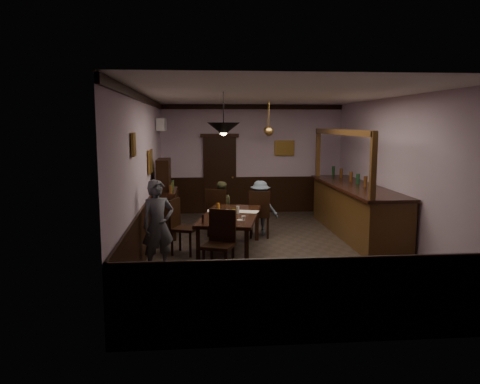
{
  "coord_description": "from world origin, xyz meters",
  "views": [
    {
      "loc": [
        -1.46,
        -8.89,
        2.46
      ],
      "look_at": [
        -0.68,
        0.08,
        1.15
      ],
      "focal_mm": 35.0,
      "sensor_mm": 36.0,
      "label": 1
    }
  ],
  "objects": [
    {
      "name": "dining_table",
      "position": [
        -0.88,
        -0.12,
        0.69
      ],
      "size": [
        1.43,
        2.36,
        0.75
      ],
      "rotation": [
        0.0,
        0.0,
        -0.21
      ],
      "color": "black",
      "rests_on": "ground"
    },
    {
      "name": "picture_left_large",
      "position": [
        -2.46,
        0.8,
        1.7
      ],
      "size": [
        0.04,
        0.62,
        0.48
      ],
      "color": "olive",
      "rests_on": "ground"
    },
    {
      "name": "pastry_ring_a",
      "position": [
        -1.09,
        -0.62,
        0.79
      ],
      "size": [
        0.13,
        0.13,
        0.04
      ],
      "primitive_type": "torus",
      "color": "#C68C47",
      "rests_on": "pastry_plate"
    },
    {
      "name": "newspaper_right",
      "position": [
        -0.53,
        0.1,
        0.75
      ],
      "size": [
        0.49,
        0.41,
        0.01
      ],
      "primitive_type": "cube",
      "rotation": [
        0.0,
        0.0,
        -0.31
      ],
      "color": "silver",
      "rests_on": "dining_table"
    },
    {
      "name": "pendant_brass_far",
      "position": [
        0.3,
        3.14,
        2.3
      ],
      "size": [
        0.2,
        0.2,
        0.81
      ],
      "color": "#BF8C3F",
      "rests_on": "ground"
    },
    {
      "name": "chair_side",
      "position": [
        -1.83,
        -0.11,
        0.58
      ],
      "size": [
        0.59,
        0.59,
        1.06
      ],
      "rotation": [
        0.0,
        0.0,
        1.2
      ],
      "color": "black",
      "rests_on": "ground"
    },
    {
      "name": "coffee_cup",
      "position": [
        -0.69,
        -0.73,
        0.8
      ],
      "size": [
        0.09,
        0.09,
        0.07
      ],
      "primitive_type": "imported",
      "rotation": [
        0.0,
        0.0,
        -0.21
      ],
      "color": "white",
      "rests_on": "saucer"
    },
    {
      "name": "soda_can",
      "position": [
        -0.82,
        -0.26,
        0.81
      ],
      "size": [
        0.07,
        0.07,
        0.12
      ],
      "primitive_type": "cylinder",
      "color": "#FFF115",
      "rests_on": "dining_table"
    },
    {
      "name": "door_back",
      "position": [
        -0.9,
        3.95,
        1.05
      ],
      "size": [
        0.9,
        0.06,
        2.1
      ],
      "primitive_type": "cube",
      "color": "black",
      "rests_on": "ground"
    },
    {
      "name": "picture_left_small",
      "position": [
        -2.46,
        -1.6,
        2.15
      ],
      "size": [
        0.04,
        0.28,
        0.36
      ],
      "color": "olive",
      "rests_on": "ground"
    },
    {
      "name": "beer_glass",
      "position": [
        -1.1,
        0.01,
        0.85
      ],
      "size": [
        0.06,
        0.06,
        0.2
      ],
      "primitive_type": "cylinder",
      "color": "#BF721E",
      "rests_on": "dining_table"
    },
    {
      "name": "pepper_mill",
      "position": [
        -1.41,
        -0.82,
        0.82
      ],
      "size": [
        0.04,
        0.04,
        0.14
      ],
      "primitive_type": "cylinder",
      "color": "black",
      "rests_on": "dining_table"
    },
    {
      "name": "person_standing",
      "position": [
        -2.16,
        -1.13,
        0.77
      ],
      "size": [
        0.67,
        0.58,
        1.55
      ],
      "primitive_type": "imported",
      "rotation": [
        0.0,
        0.0,
        0.45
      ],
      "color": "#4D4F59",
      "rests_on": "ground"
    },
    {
      "name": "person_seated_right",
      "position": [
        -0.12,
        1.3,
        0.61
      ],
      "size": [
        0.88,
        0.65,
        1.22
      ],
      "primitive_type": "imported",
      "rotation": [
        0.0,
        0.0,
        2.87
      ],
      "color": "#4C596D",
      "rests_on": "ground"
    },
    {
      "name": "pastry_ring_b",
      "position": [
        -0.97,
        -0.64,
        0.79
      ],
      "size": [
        0.13,
        0.13,
        0.04
      ],
      "primitive_type": "torus",
      "color": "#C68C47",
      "rests_on": "pastry_plate"
    },
    {
      "name": "pastry_plate",
      "position": [
        -1.01,
        -0.65,
        0.76
      ],
      "size": [
        0.22,
        0.22,
        0.01
      ],
      "primitive_type": "cylinder",
      "color": "white",
      "rests_on": "dining_table"
    },
    {
      "name": "napkin",
      "position": [
        -0.98,
        -0.31,
        0.75
      ],
      "size": [
        0.18,
        0.18,
        0.0
      ],
      "primitive_type": "cube",
      "rotation": [
        0.0,
        0.0,
        -0.21
      ],
      "color": "#FFD15D",
      "rests_on": "dining_table"
    },
    {
      "name": "saucer",
      "position": [
        -0.73,
        -0.71,
        0.76
      ],
      "size": [
        0.15,
        0.15,
        0.01
      ],
      "primitive_type": "cylinder",
      "color": "white",
      "rests_on": "dining_table"
    },
    {
      "name": "water_glass",
      "position": [
        -0.73,
        -0.08,
        0.82
      ],
      "size": [
        0.06,
        0.06,
        0.15
      ],
      "primitive_type": "cylinder",
      "color": "silver",
      "rests_on": "dining_table"
    },
    {
      "name": "chair_near",
      "position": [
        -1.13,
        -1.41,
        0.58
      ],
      "size": [
        0.6,
        0.6,
        1.07
      ],
      "rotation": [
        0.0,
        0.0,
        -0.38
      ],
      "color": "black",
      "rests_on": "ground"
    },
    {
      "name": "chair_far_right",
      "position": [
        -0.17,
        1.02,
        0.57
      ],
      "size": [
        0.52,
        0.52,
        1.04
      ],
      "rotation": [
        0.0,
        0.0,
        2.98
      ],
      "color": "black",
      "rests_on": "ground"
    },
    {
      "name": "picture_back",
      "position": [
        0.9,
        3.96,
        1.8
      ],
      "size": [
        0.55,
        0.04,
        0.42
      ],
      "color": "olive",
      "rests_on": "ground"
    },
    {
      "name": "person_seated_left",
      "position": [
        -1.0,
        1.49,
        0.59
      ],
      "size": [
        0.58,
        0.46,
        1.19
      ],
      "primitive_type": "imported",
      "rotation": [
        0.0,
        0.0,
        3.15
      ],
      "color": "#4A4A2C",
      "rests_on": "ground"
    },
    {
      "name": "bar_counter",
      "position": [
        1.99,
        1.11,
        0.59
      ],
      "size": [
        0.97,
        4.18,
        2.35
      ],
      "color": "#4B2E14",
      "rests_on": "ground"
    },
    {
      "name": "chair_far_left",
      "position": [
        -1.07,
        1.21,
        0.58
      ],
      "size": [
        0.6,
        0.6,
        1.07
      ],
      "rotation": [
        0.0,
        0.0,
        2.77
      ],
      "color": "black",
      "rests_on": "ground"
    },
    {
      "name": "sideboard",
      "position": [
        -2.21,
        1.51,
        0.68
      ],
      "size": [
        0.46,
        1.29,
        1.7
      ],
      "color": "black",
      "rests_on": "ground"
    },
    {
      "name": "room",
      "position": [
        0.0,
        0.0,
        1.5
      ],
      "size": [
        5.01,
        8.01,
        3.01
      ],
      "color": "#2D2621",
      "rests_on": "ground"
    },
    {
      "name": "newspaper_left",
      "position": [
        -1.1,
        0.25,
        0.75
      ],
      "size": [
        0.44,
        0.33,
        0.01
      ],
      "primitive_type": "cube",
      "rotation": [
        0.0,
        0.0,
        -0.07
      ],
      "color": "silver",
      "rests_on": "dining_table"
    },
    {
      "name": "pendant_brass_mid",
      "position": [
        0.1,
        1.55,
        2.3
      ],
      "size": [
        0.2,
        0.2,
        0.81
      ],
      "color": "#BF8C3F",
      "rests_on": "ground"
    },
    {
      "name": "pendant_iron",
      "position": [
        -1.04,
        -0.9,
        2.38
      ],
      "size": [
        0.56,
        0.56,
        0.73
      ],
      "color": "black",
      "rests_on": "ground"
    },
    {
      "name": "ac_unit",
      "position": [
        -2.38,
        2.9,
        2.45
      ],
      "size": [
        0.2,
        0.85,
        0.3
      ],
      "color": "white",
      "rests_on": "ground"
    }
  ]
}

